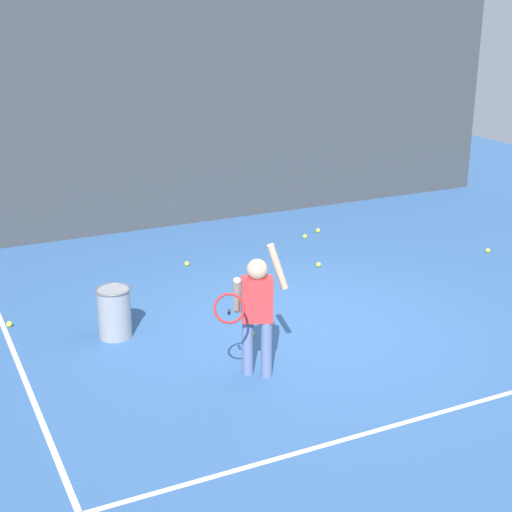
{
  "coord_description": "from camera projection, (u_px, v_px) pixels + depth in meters",
  "views": [
    {
      "loc": [
        -3.88,
        -6.87,
        3.56
      ],
      "look_at": [
        -0.48,
        0.19,
        0.85
      ],
      "focal_mm": 53.5,
      "sensor_mm": 36.0,
      "label": 1
    }
  ],
  "objects": [
    {
      "name": "ground_plane",
      "position": [
        301.0,
        326.0,
        8.61
      ],
      "size": [
        20.0,
        20.0,
        0.0
      ],
      "primitive_type": "plane",
      "color": "#335B93"
    },
    {
      "name": "court_line_baseline",
      "position": [
        421.0,
        418.0,
        6.74
      ],
      "size": [
        9.0,
        0.05,
        0.0
      ],
      "primitive_type": "cube",
      "color": "white",
      "rests_on": "ground"
    },
    {
      "name": "court_line_sideline",
      "position": [
        9.0,
        342.0,
        8.21
      ],
      "size": [
        0.05,
        9.0,
        0.0
      ],
      "primitive_type": "cube",
      "color": "white",
      "rests_on": "ground"
    },
    {
      "name": "back_fence_windscreen",
      "position": [
        166.0,
        103.0,
        11.69
      ],
      "size": [
        12.15,
        0.08,
        3.92
      ],
      "primitive_type": "cube",
      "color": "#383D42",
      "rests_on": "ground"
    },
    {
      "name": "fence_post_1",
      "position": [
        33.0,
        106.0,
        10.9
      ],
      "size": [
        0.09,
        0.09,
        4.07
      ],
      "primitive_type": "cylinder",
      "color": "slate",
      "rests_on": "ground"
    },
    {
      "name": "fence_post_2",
      "position": [
        278.0,
        91.0,
        12.52
      ],
      "size": [
        0.09,
        0.09,
        4.07
      ],
      "primitive_type": "cylinder",
      "color": "slate",
      "rests_on": "ground"
    },
    {
      "name": "fence_post_3",
      "position": [
        467.0,
        80.0,
        14.14
      ],
      "size": [
        0.09,
        0.09,
        4.07
      ],
      "primitive_type": "cylinder",
      "color": "slate",
      "rests_on": "ground"
    },
    {
      "name": "tennis_player",
      "position": [
        256.0,
        307.0,
        7.26
      ],
      "size": [
        0.86,
        0.56,
        1.35
      ],
      "rotation": [
        0.0,
        0.0,
        -0.4
      ],
      "color": "slate",
      "rests_on": "ground"
    },
    {
      "name": "ball_hopper",
      "position": [
        114.0,
        312.0,
        8.25
      ],
      "size": [
        0.38,
        0.38,
        0.56
      ],
      "color": "gray",
      "rests_on": "ground"
    },
    {
      "name": "tennis_ball_0",
      "position": [
        318.0,
        230.0,
        11.95
      ],
      "size": [
        0.07,
        0.07,
        0.07
      ],
      "primitive_type": "sphere",
      "color": "#CCE033",
      "rests_on": "ground"
    },
    {
      "name": "tennis_ball_1",
      "position": [
        259.0,
        285.0,
        9.72
      ],
      "size": [
        0.07,
        0.07,
        0.07
      ],
      "primitive_type": "sphere",
      "color": "#CCE033",
      "rests_on": "ground"
    },
    {
      "name": "tennis_ball_2",
      "position": [
        305.0,
        236.0,
        11.66
      ],
      "size": [
        0.07,
        0.07,
        0.07
      ],
      "primitive_type": "sphere",
      "color": "#CCE033",
      "rests_on": "ground"
    },
    {
      "name": "tennis_ball_4",
      "position": [
        319.0,
        265.0,
        10.45
      ],
      "size": [
        0.07,
        0.07,
        0.07
      ],
      "primitive_type": "sphere",
      "color": "#CCE033",
      "rests_on": "ground"
    },
    {
      "name": "tennis_ball_5",
      "position": [
        488.0,
        251.0,
        11.02
      ],
      "size": [
        0.07,
        0.07,
        0.07
      ],
      "primitive_type": "sphere",
      "color": "#CCE033",
      "rests_on": "ground"
    },
    {
      "name": "tennis_ball_6",
      "position": [
        9.0,
        324.0,
        8.57
      ],
      "size": [
        0.07,
        0.07,
        0.07
      ],
      "primitive_type": "sphere",
      "color": "#CCE033",
      "rests_on": "ground"
    },
    {
      "name": "tennis_ball_7",
      "position": [
        252.0,
        334.0,
        8.33
      ],
      "size": [
        0.07,
        0.07,
        0.07
      ],
      "primitive_type": "sphere",
      "color": "#CCE033",
      "rests_on": "ground"
    },
    {
      "name": "tennis_ball_8",
      "position": [
        187.0,
        264.0,
        10.48
      ],
      "size": [
        0.07,
        0.07,
        0.07
      ],
      "primitive_type": "sphere",
      "color": "#CCE033",
      "rests_on": "ground"
    }
  ]
}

